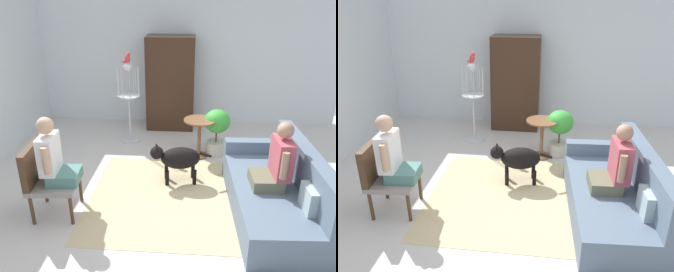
# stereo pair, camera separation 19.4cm
# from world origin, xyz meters

# --- Properties ---
(ground_plane) EXTENTS (7.17, 7.17, 0.00)m
(ground_plane) POSITION_xyz_m (0.00, 0.00, 0.00)
(ground_plane) COLOR beige
(back_wall) EXTENTS (6.40, 0.12, 2.57)m
(back_wall) POSITION_xyz_m (0.00, 3.05, 1.28)
(back_wall) COLOR silver
(back_wall) RESTS_ON ground
(area_rug) EXTENTS (2.56, 2.19, 0.01)m
(area_rug) POSITION_xyz_m (0.18, -0.00, 0.00)
(area_rug) COLOR #C6B284
(area_rug) RESTS_ON ground
(couch) EXTENTS (1.04, 2.08, 0.88)m
(couch) POSITION_xyz_m (1.33, -0.22, 0.29)
(couch) COLOR slate
(couch) RESTS_ON ground
(armchair) EXTENTS (0.62, 0.63, 0.92)m
(armchair) POSITION_xyz_m (-1.52, -0.47, 0.54)
(armchair) COLOR #4C331E
(armchair) RESTS_ON ground
(person_on_couch) EXTENTS (0.45, 0.57, 0.82)m
(person_on_couch) POSITION_xyz_m (1.28, -0.25, 0.72)
(person_on_couch) COLOR #63644C
(person_on_armchair) EXTENTS (0.45, 0.53, 0.83)m
(person_on_armchair) POSITION_xyz_m (-1.38, -0.46, 0.79)
(person_on_armchair) COLOR slate
(round_end_table) EXTENTS (0.53, 0.53, 0.66)m
(round_end_table) POSITION_xyz_m (0.37, 1.29, 0.44)
(round_end_table) COLOR brown
(round_end_table) RESTS_ON ground
(dog) EXTENTS (0.89, 0.39, 0.61)m
(dog) POSITION_xyz_m (0.06, 0.42, 0.39)
(dog) COLOR black
(dog) RESTS_ON ground
(bird_cage_stand) EXTENTS (0.40, 0.40, 1.46)m
(bird_cage_stand) POSITION_xyz_m (-0.90, 1.84, 0.75)
(bird_cage_stand) COLOR silver
(bird_cage_stand) RESTS_ON ground
(parrot) EXTENTS (0.17, 0.10, 0.18)m
(parrot) POSITION_xyz_m (-0.89, 1.84, 1.55)
(parrot) COLOR red
(parrot) RESTS_ON bird_cage_stand
(potted_plant) EXTENTS (0.44, 0.44, 0.80)m
(potted_plant) POSITION_xyz_m (0.66, 1.40, 0.48)
(potted_plant) COLOR beige
(potted_plant) RESTS_ON ground
(armoire_cabinet) EXTENTS (0.93, 0.56, 1.84)m
(armoire_cabinet) POSITION_xyz_m (-0.21, 2.64, 0.92)
(armoire_cabinet) COLOR #382316
(armoire_cabinet) RESTS_ON ground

